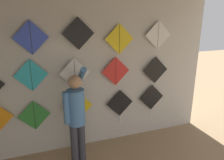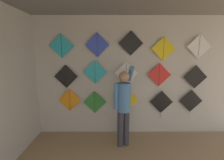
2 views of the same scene
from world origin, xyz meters
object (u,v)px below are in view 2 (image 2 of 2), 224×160
(kite_4, at_px, (190,102))
(kite_6, at_px, (95,72))
(kite_12, at_px, (131,43))
(kite_13, at_px, (163,49))
(kite_9, at_px, (195,77))
(kite_14, at_px, (199,47))
(kite_2, at_px, (126,102))
(kite_3, at_px, (161,103))
(kite_7, at_px, (126,73))
(kite_1, at_px, (94,102))
(kite_5, at_px, (66,76))
(kite_11, at_px, (97,45))
(kite_8, at_px, (159,75))
(kite_10, at_px, (61,46))
(kite_0, at_px, (70,100))
(shopkeeper, at_px, (123,102))

(kite_4, relative_size, kite_6, 1.38)
(kite_12, relative_size, kite_13, 1.00)
(kite_9, xyz_separation_m, kite_14, (0.02, 0.00, 0.70))
(kite_2, distance_m, kite_14, 2.07)
(kite_2, xyz_separation_m, kite_6, (-0.75, 0.00, 0.72))
(kite_3, relative_size, kite_12, 1.25)
(kite_3, relative_size, kite_7, 1.25)
(kite_9, distance_m, kite_14, 0.70)
(kite_9, bearing_deg, kite_2, -179.96)
(kite_1, distance_m, kite_14, 2.72)
(kite_6, height_order, kite_12, kite_12)
(kite_5, height_order, kite_6, kite_6)
(kite_11, relative_size, kite_14, 1.00)
(kite_9, height_order, kite_12, kite_12)
(kite_8, distance_m, kite_14, 1.08)
(kite_12, relative_size, kite_14, 1.00)
(kite_10, relative_size, kite_11, 1.00)
(kite_9, bearing_deg, kite_7, 180.00)
(kite_0, relative_size, kite_6, 1.00)
(kite_11, xyz_separation_m, kite_12, (0.76, 0.00, 0.04))
(kite_9, xyz_separation_m, kite_13, (-0.78, 0.00, 0.65))
(kite_6, xyz_separation_m, kite_7, (0.72, 0.00, -0.03))
(kite_5, bearing_deg, kite_13, 0.00)
(kite_11, height_order, kite_13, kite_11)
(kite_3, relative_size, kite_5, 1.25)
(kite_0, height_order, kite_3, kite_0)
(shopkeeper, height_order, kite_7, kite_7)
(kite_4, height_order, kite_6, kite_6)
(kite_3, bearing_deg, shopkeeper, -152.70)
(kite_3, distance_m, kite_11, 2.05)
(kite_1, height_order, kite_4, kite_4)
(kite_4, bearing_deg, kite_2, 180.00)
(kite_5, bearing_deg, kite_1, 0.00)
(kite_3, height_order, kite_5, kite_5)
(kite_14, bearing_deg, kite_3, -179.95)
(kite_10, bearing_deg, kite_11, 0.00)
(kite_2, distance_m, kite_7, 0.69)
(kite_12, bearing_deg, kite_2, -179.20)
(kite_10, xyz_separation_m, kite_12, (1.56, 0.00, 0.06))
(kite_0, bearing_deg, kite_4, -0.02)
(kite_0, distance_m, kite_11, 1.46)
(kite_0, bearing_deg, kite_14, 0.00)
(kite_14, bearing_deg, kite_11, 180.00)
(shopkeeper, relative_size, kite_1, 3.10)
(shopkeeper, relative_size, kite_14, 3.10)
(kite_4, distance_m, kite_7, 1.72)
(kite_6, bearing_deg, kite_12, 0.00)
(kite_1, height_order, kite_9, kite_9)
(kite_2, bearing_deg, kite_5, 179.96)
(kite_3, xyz_separation_m, kite_4, (0.71, -0.00, 0.01))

